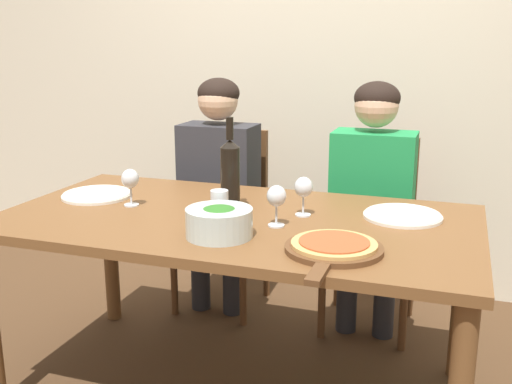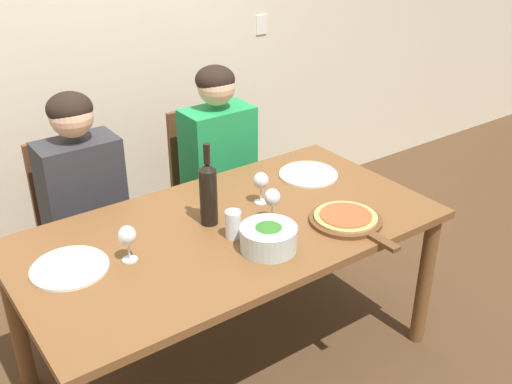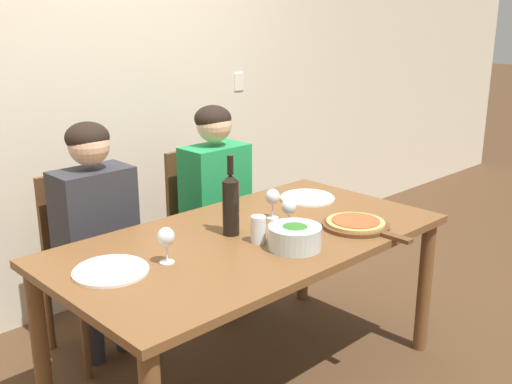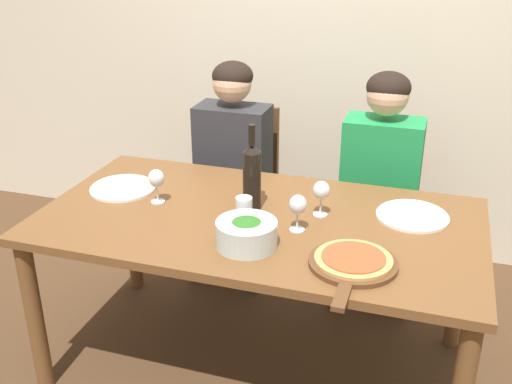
% 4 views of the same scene
% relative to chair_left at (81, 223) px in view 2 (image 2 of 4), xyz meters
% --- Properties ---
extents(ground_plane, '(40.00, 40.00, 0.00)m').
position_rel_chair_left_xyz_m(ground_plane, '(0.37, -0.83, -0.49)').
color(ground_plane, '#4C331E').
extents(back_wall, '(10.00, 0.06, 2.70)m').
position_rel_chair_left_xyz_m(back_wall, '(0.37, 0.48, 0.86)').
color(back_wall, beige).
rests_on(back_wall, ground).
extents(dining_table, '(1.79, 0.95, 0.74)m').
position_rel_chair_left_xyz_m(dining_table, '(0.37, -0.83, 0.16)').
color(dining_table, brown).
rests_on(dining_table, ground).
extents(chair_left, '(0.42, 0.42, 0.93)m').
position_rel_chair_left_xyz_m(chair_left, '(0.00, 0.00, 0.00)').
color(chair_left, brown).
rests_on(chair_left, ground).
extents(chair_right, '(0.42, 0.42, 0.93)m').
position_rel_chair_left_xyz_m(chair_right, '(0.78, 0.00, 0.00)').
color(chair_right, brown).
rests_on(chair_right, ground).
extents(person_woman, '(0.47, 0.51, 1.21)m').
position_rel_chair_left_xyz_m(person_woman, '(-0.00, -0.11, 0.23)').
color(person_woman, '#28282D').
rests_on(person_woman, ground).
extents(person_man, '(0.47, 0.51, 1.21)m').
position_rel_chair_left_xyz_m(person_man, '(0.78, -0.11, 0.23)').
color(person_man, '#28282D').
rests_on(person_man, ground).
extents(wine_bottle, '(0.08, 0.08, 0.37)m').
position_rel_chair_left_xyz_m(wine_bottle, '(0.32, -0.75, 0.40)').
color(wine_bottle, black).
rests_on(wine_bottle, dining_table).
extents(broccoli_bowl, '(0.23, 0.23, 0.11)m').
position_rel_chair_left_xyz_m(broccoli_bowl, '(0.40, -1.07, 0.30)').
color(broccoli_bowl, silver).
rests_on(broccoli_bowl, dining_table).
extents(dinner_plate_left, '(0.29, 0.29, 0.02)m').
position_rel_chair_left_xyz_m(dinner_plate_left, '(-0.30, -0.74, 0.26)').
color(dinner_plate_left, silver).
rests_on(dinner_plate_left, dining_table).
extents(dinner_plate_right, '(0.29, 0.29, 0.02)m').
position_rel_chair_left_xyz_m(dinner_plate_right, '(0.97, -0.64, 0.26)').
color(dinner_plate_right, silver).
rests_on(dinner_plate_right, dining_table).
extents(pizza_on_board, '(0.31, 0.45, 0.04)m').
position_rel_chair_left_xyz_m(pizza_on_board, '(0.80, -1.09, 0.26)').
color(pizza_on_board, brown).
rests_on(pizza_on_board, dining_table).
extents(wine_glass_left, '(0.07, 0.07, 0.15)m').
position_rel_chair_left_xyz_m(wine_glass_left, '(-0.09, -0.82, 0.35)').
color(wine_glass_left, silver).
rests_on(wine_glass_left, dining_table).
extents(wine_glass_right, '(0.07, 0.07, 0.15)m').
position_rel_chair_left_xyz_m(wine_glass_right, '(0.61, -0.73, 0.35)').
color(wine_glass_right, silver).
rests_on(wine_glass_right, dining_table).
extents(wine_glass_centre, '(0.07, 0.07, 0.15)m').
position_rel_chair_left_xyz_m(wine_glass_centre, '(0.55, -0.89, 0.35)').
color(wine_glass_centre, silver).
rests_on(wine_glass_centre, dining_table).
extents(water_tumbler, '(0.07, 0.07, 0.12)m').
position_rel_chair_left_xyz_m(water_tumbler, '(0.34, -0.91, 0.31)').
color(water_tumbler, silver).
rests_on(water_tumbler, dining_table).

